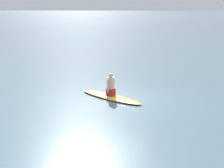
# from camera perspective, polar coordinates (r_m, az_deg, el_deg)

# --- Properties ---
(ground_plane) EXTENTS (400.00, 400.00, 0.00)m
(ground_plane) POSITION_cam_1_polar(r_m,az_deg,el_deg) (14.11, 1.57, -2.53)
(ground_plane) COLOR slate
(surfboard) EXTENTS (2.59, 3.03, 0.12)m
(surfboard) POSITION_cam_1_polar(r_m,az_deg,el_deg) (14.15, -0.21, -2.24)
(surfboard) COLOR gold
(surfboard) RESTS_ON ground
(person_paddler) EXTENTS (0.41, 0.42, 1.00)m
(person_paddler) POSITION_cam_1_polar(r_m,az_deg,el_deg) (14.02, -0.22, -0.24)
(person_paddler) COLOR #A51E23
(person_paddler) RESTS_ON surfboard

